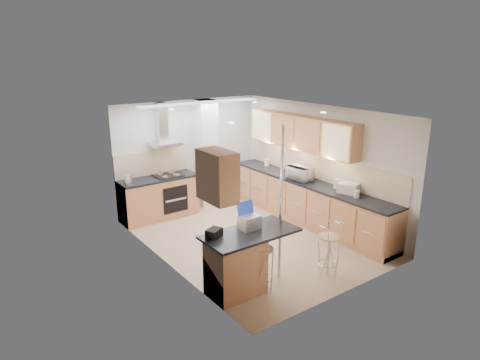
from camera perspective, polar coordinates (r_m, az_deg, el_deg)
ground at (r=8.50m, az=1.47°, el=-7.81°), size 4.80×4.80×0.00m
room_shell at (r=8.47m, az=1.75°, el=3.14°), size 3.64×4.84×2.51m
right_counter at (r=9.25m, az=8.91°, el=-2.85°), size 0.63×4.40×0.92m
back_counter at (r=9.56m, az=-10.76°, el=-2.30°), size 1.70×0.63×0.92m
peninsula at (r=6.65m, az=1.35°, el=-10.65°), size 1.47×0.72×0.94m
microwave at (r=9.13m, az=8.03°, el=0.89°), size 0.40×0.55×0.29m
laptop at (r=6.53m, az=1.24°, el=-5.65°), size 0.31×0.24×0.21m
bag at (r=6.27m, az=-3.47°, el=-7.07°), size 0.28×0.25×0.13m
bar_stool_near at (r=6.58m, az=2.89°, el=-11.04°), size 0.41×0.41×0.93m
bar_stool_end at (r=7.17m, az=11.74°, el=-9.09°), size 0.48×0.48×0.90m
jar_a at (r=9.25m, az=7.36°, el=0.78°), size 0.15×0.15×0.18m
jar_b at (r=10.23m, az=3.59°, el=2.36°), size 0.13×0.13×0.16m
jar_c at (r=8.72m, az=12.84°, el=-0.46°), size 0.14×0.14×0.19m
jar_d at (r=8.27m, az=15.30°, el=-1.81°), size 0.13×0.13×0.13m
bread_bin at (r=8.49m, az=14.26°, el=-1.03°), size 0.40×0.44×0.19m
kettle at (r=9.06m, az=-14.70°, el=0.09°), size 0.16×0.16×0.20m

